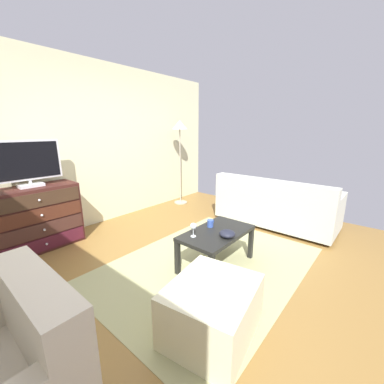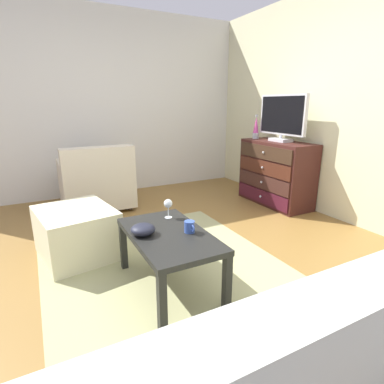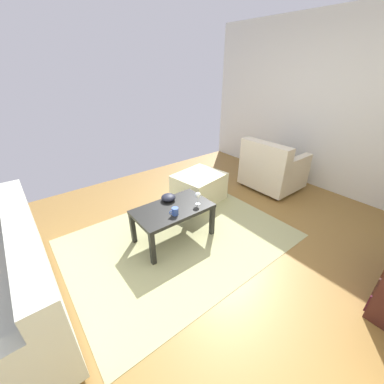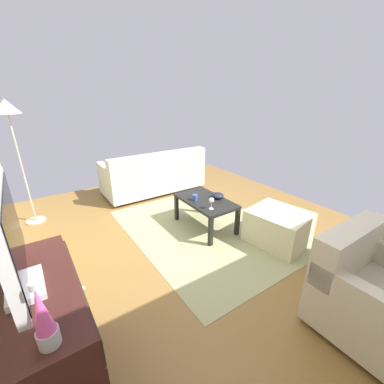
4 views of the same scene
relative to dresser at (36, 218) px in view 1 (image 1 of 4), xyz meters
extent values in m
cube|color=olive|center=(0.93, -1.82, -0.45)|extent=(5.68, 4.75, 0.05)
cube|color=beige|center=(0.93, 0.31, 0.89)|extent=(5.68, 0.12, 2.63)
cube|color=tan|center=(1.13, -2.02, -0.42)|extent=(2.60, 1.90, 0.01)
cube|color=#3C1B16|center=(0.00, 0.01, 0.00)|extent=(1.04, 0.45, 0.85)
cube|color=#421420|center=(0.00, -0.23, -0.30)|extent=(0.98, 0.02, 0.18)
sphere|color=silver|center=(0.00, -0.24, -0.30)|extent=(0.03, 0.03, 0.03)
cube|color=#3B201A|center=(0.00, -0.23, -0.10)|extent=(0.98, 0.02, 0.18)
sphere|color=silver|center=(0.00, -0.24, -0.10)|extent=(0.03, 0.03, 0.03)
cube|color=#441F14|center=(0.00, -0.23, 0.10)|extent=(0.98, 0.02, 0.18)
sphere|color=silver|center=(0.00, -0.24, 0.10)|extent=(0.03, 0.03, 0.03)
cube|color=#372417|center=(0.00, -0.23, 0.30)|extent=(0.98, 0.02, 0.18)
sphere|color=silver|center=(0.00, -0.24, 0.30)|extent=(0.03, 0.03, 0.03)
cube|color=silver|center=(0.01, 0.03, 0.45)|extent=(0.28, 0.18, 0.04)
cylinder|color=silver|center=(0.01, 0.03, 0.49)|extent=(0.04, 0.04, 0.05)
cube|color=silver|center=(0.01, 0.03, 0.77)|extent=(0.78, 0.05, 0.51)
cube|color=black|center=(0.01, 0.00, 0.77)|extent=(0.73, 0.01, 0.46)
cube|color=black|center=(0.76, -1.86, -0.23)|extent=(0.05, 0.05, 0.40)
cube|color=black|center=(1.60, -1.86, -0.23)|extent=(0.05, 0.05, 0.40)
cube|color=black|center=(0.76, -2.32, -0.23)|extent=(0.05, 0.05, 0.40)
cube|color=black|center=(1.60, -2.32, -0.23)|extent=(0.05, 0.05, 0.40)
cube|color=black|center=(1.18, -2.09, -0.01)|extent=(0.90, 0.52, 0.04)
cylinder|color=silver|center=(0.90, -1.97, 0.01)|extent=(0.06, 0.06, 0.00)
cylinder|color=silver|center=(0.90, -1.97, 0.06)|extent=(0.01, 0.01, 0.09)
sphere|color=silver|center=(0.90, -1.97, 0.13)|extent=(0.07, 0.07, 0.07)
cylinder|color=#314D9D|center=(1.24, -1.95, 0.05)|extent=(0.08, 0.08, 0.08)
torus|color=#314D9D|center=(1.29, -1.95, 0.06)|extent=(0.05, 0.01, 0.05)
ellipsoid|color=black|center=(1.13, -2.26, 0.05)|extent=(0.17, 0.17, 0.08)
cylinder|color=#332319|center=(3.26, -2.98, -0.40)|extent=(0.05, 0.05, 0.05)
cylinder|color=#332319|center=(3.26, -1.25, -0.40)|extent=(0.05, 0.05, 0.05)
cylinder|color=#332319|center=(2.57, -2.98, -0.40)|extent=(0.05, 0.05, 0.05)
cylinder|color=#332319|center=(2.57, -1.25, -0.40)|extent=(0.05, 0.05, 0.05)
cube|color=#B5B8AC|center=(2.92, -2.12, -0.18)|extent=(0.85, 1.89, 0.39)
cube|color=#B5B8AC|center=(2.59, -2.12, 0.20)|extent=(0.20, 1.89, 0.38)
cube|color=#B5B8AC|center=(2.92, -3.00, 0.11)|extent=(0.81, 0.12, 0.20)
cube|color=#B5B8AC|center=(2.92, -1.23, 0.11)|extent=(0.81, 0.12, 0.20)
cylinder|color=#A15F45|center=(3.19, -2.30, 0.09)|extent=(0.16, 0.40, 0.16)
cylinder|color=#332319|center=(-0.64, -1.86, -0.40)|extent=(0.05, 0.05, 0.05)
cube|color=beige|center=(-0.66, -2.20, 0.21)|extent=(0.20, 0.86, 0.41)
cube|color=beige|center=(0.34, -2.63, -0.21)|extent=(0.79, 0.70, 0.44)
cylinder|color=#A59E8C|center=(2.77, -0.05, -0.42)|extent=(0.28, 0.28, 0.02)
cylinder|color=#A59E8C|center=(2.77, -0.05, 0.37)|extent=(0.02, 0.02, 1.56)
cone|color=beige|center=(2.77, -0.05, 1.24)|extent=(0.32, 0.32, 0.18)
camera|label=1|loc=(-0.95, -3.51, 1.14)|focal=22.32mm
camera|label=2|loc=(3.06, -2.88, 0.90)|focal=28.59mm
camera|label=3|loc=(2.46, -0.10, 1.47)|focal=22.34mm
camera|label=4|loc=(-1.38, -0.12, 1.43)|focal=23.44mm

